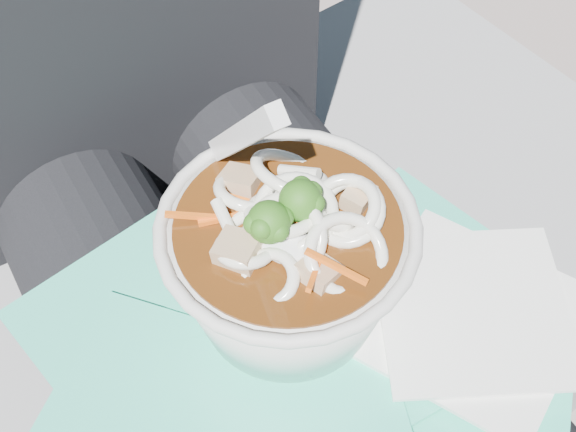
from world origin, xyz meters
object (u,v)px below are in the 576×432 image
person_body (227,266)px  plastic_bag (293,367)px  udon_bowl (288,257)px  stone_ledge (222,385)px  lap (282,366)px

person_body → plastic_bag: person_body is taller
plastic_bag → udon_bowl: size_ratio=2.02×
plastic_bag → stone_ledge: bearing=85.9°
plastic_bag → udon_bowl: (0.02, 0.04, 0.07)m
udon_bowl → stone_ledge: bearing=92.4°
stone_ledge → udon_bowl: bearing=-87.6°
stone_ledge → plastic_bag: 0.43m
lap → person_body: size_ratio=0.48×
stone_ledge → udon_bowl: (0.01, -0.15, 0.45)m
person_body → stone_ledge: bearing=90.0°
stone_ledge → lap: (0.00, -0.15, 0.30)m
person_body → plastic_bag: size_ratio=2.44×
stone_ledge → lap: bearing=-90.0°
plastic_bag → udon_bowl: 0.08m
person_body → udon_bowl: bearing=-86.1°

